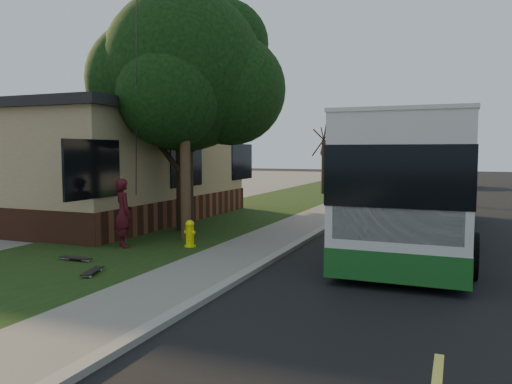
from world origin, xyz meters
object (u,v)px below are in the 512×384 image
Objects in this scene: skateboard_spare at (75,258)px; commercial_building at (4,171)px; bare_tree_near at (323,160)px; transit_bus at (421,178)px; dumpster at (147,194)px; distant_car at (455,176)px; utility_pole at (184,84)px; fire_hydrant at (190,234)px; leafy_tree at (187,75)px; bare_tree_far at (366,159)px; skateboard_main at (93,271)px; traffic_signal at (414,145)px; skateboarder at (123,213)px.

commercial_building is at bearing 146.02° from skateboard_spare.
bare_tree_near reaches higher than transit_bus.
dumpster is (-6.00, -9.97, -1.49)m from bare_tree_near.
distant_car is at bearing 55.62° from dumpster.
utility_pole is 10.18m from dumpster.
skateboard_spare is (-0.78, -20.55, -2.02)m from bare_tree_near.
dumpster is (4.50, 4.03, -1.18)m from commercial_building.
fire_hydrant is 18.10m from bare_tree_near.
bare_tree_far is (1.17, 27.35, -3.16)m from leafy_tree.
utility_pole is 2.25× the size of bare_tree_far.
skateboard_main is 0.97× the size of skateboard_spare.
transit_bus is 13.23m from dumpster.
skateboard_main is at bearing -95.37° from traffic_signal.
distant_car is (8.12, 25.04, -4.35)m from leafy_tree.
leafy_tree is 7.24m from skateboard_spare.
skateboarder reaches higher than dumpster.
skateboard_main is 31.91m from distant_car.
skateboard_main is at bearing -128.77° from transit_bus.
commercial_building is 12.16m from fire_hydrant.
transit_bus is 14.90× the size of skateboard_spare.
bare_tree_near is 16.52m from traffic_signal.
bare_tree_far is at bearing 103.29° from transit_bus.
fire_hydrant is 1.89m from skateboarder.
traffic_signal is 35.11m from skateboarder.
commercial_building is at bearing -125.95° from distant_car.
skateboard_main is (1.23, -2.72, -0.88)m from skateboarder.
traffic_signal is 0.42× the size of transit_bus.
dumpster is (-12.60, 3.86, -1.22)m from transit_bus.
fire_hydrant is 0.85× the size of skateboard_spare.
bare_tree_near is at bearing -92.39° from bare_tree_far.
skateboarder is 10.21m from dumpster.
skateboarder is (-0.08, -3.36, -4.16)m from leafy_tree.
bare_tree_far is at bearing 67.07° from commercial_building.
dumpster is at bearing -123.18° from distant_car.
skateboard_main is 0.18× the size of distant_car.
dumpster is 23.82m from distant_car.
bare_tree_far is at bearing -56.50° from skateboarder.
skateboard_spare is at bearing -33.98° from commercial_building.
bare_tree_far is 4.74× the size of skateboard_main.
transit_bus is (7.27, 1.52, -3.29)m from leafy_tree.
bare_tree_near is at bearing 91.29° from skateboard_main.
commercial_building is 17.10m from transit_bus.
skateboard_main is at bearing -96.90° from fire_hydrant.
leafy_tree reaches higher than skateboarder.
leafy_tree is at bearing -92.45° from bare_tree_far.
bare_tree_far is 22.95m from dumpster.
transit_bus reaches higher than skateboard_spare.
leafy_tree is 31.76m from traffic_signal.
skateboarder is (-0.94, -1.71, -3.62)m from utility_pole.
leafy_tree is 0.60× the size of transit_bus.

